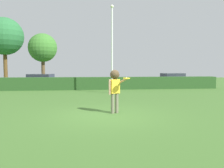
% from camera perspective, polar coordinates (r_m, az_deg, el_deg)
% --- Properties ---
extents(ground_plane, '(60.00, 60.00, 0.00)m').
position_cam_1_polar(ground_plane, '(9.30, -1.37, -7.74)').
color(ground_plane, '#416B2B').
extents(person, '(0.74, 0.67, 1.82)m').
position_cam_1_polar(person, '(9.52, 0.71, -0.13)').
color(person, '#717057').
rests_on(person, ground).
extents(frisbee, '(0.28, 0.28, 0.04)m').
position_cam_1_polar(frisbee, '(9.11, 3.65, 1.44)').
color(frisbee, yellow).
extents(lamppost, '(0.24, 0.24, 6.36)m').
position_cam_1_polar(lamppost, '(16.80, 0.00, 9.63)').
color(lamppost, silver).
rests_on(lamppost, ground).
extents(hedge_row, '(21.43, 0.90, 1.05)m').
position_cam_1_polar(hedge_row, '(19.68, -4.14, 0.18)').
color(hedge_row, '#294F22').
rests_on(hedge_row, ground).
extents(parked_car_blue, '(4.46, 2.55, 1.25)m').
position_cam_1_polar(parked_car_blue, '(23.01, -17.29, 1.00)').
color(parked_car_blue, '#263FA5').
rests_on(parked_car_blue, ground).
extents(parked_car_silver, '(4.40, 2.28, 1.25)m').
position_cam_1_polar(parked_car_silver, '(25.38, 14.83, 1.34)').
color(parked_car_silver, '#B7B7BC').
rests_on(parked_car_silver, ground).
extents(birch_tree, '(4.17, 4.17, 7.43)m').
position_cam_1_polar(birch_tree, '(28.83, -25.17, 10.63)').
color(birch_tree, brown).
rests_on(birch_tree, ground).
extents(maple_tree, '(3.07, 3.07, 5.53)m').
position_cam_1_polar(maple_tree, '(26.23, -16.84, 8.55)').
color(maple_tree, brown).
rests_on(maple_tree, ground).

